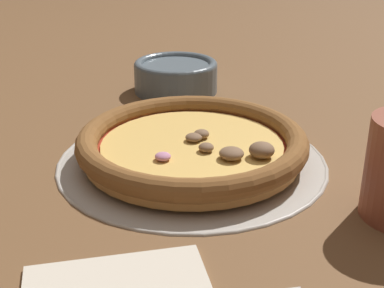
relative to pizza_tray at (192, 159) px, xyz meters
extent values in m
plane|color=brown|center=(0.00, 0.00, 0.00)|extent=(3.00, 3.00, 0.00)
cylinder|color=#B7B2A8|center=(0.00, 0.00, 0.00)|extent=(0.30, 0.30, 0.00)
torus|color=#B7B2A8|center=(0.00, 0.00, 0.00)|extent=(0.31, 0.31, 0.01)
cylinder|color=tan|center=(0.00, 0.00, 0.01)|extent=(0.25, 0.25, 0.01)
torus|color=brown|center=(0.00, 0.00, 0.02)|extent=(0.26, 0.26, 0.03)
cylinder|color=#A32D19|center=(0.00, 0.00, 0.02)|extent=(0.22, 0.22, 0.00)
cylinder|color=#E5B75B|center=(0.00, 0.00, 0.02)|extent=(0.21, 0.21, 0.00)
ellipsoid|color=#C17FA3|center=(0.02, 0.05, 0.02)|extent=(0.02, 0.02, 0.01)
ellipsoid|color=brown|center=(0.00, -0.01, 0.02)|extent=(0.03, 0.03, 0.01)
ellipsoid|color=brown|center=(-0.02, 0.02, 0.03)|extent=(0.02, 0.02, 0.01)
ellipsoid|color=brown|center=(-0.01, -0.02, 0.03)|extent=(0.02, 0.02, 0.01)
ellipsoid|color=brown|center=(-0.05, 0.03, 0.03)|extent=(0.03, 0.03, 0.01)
ellipsoid|color=brown|center=(-0.08, 0.01, 0.03)|extent=(0.03, 0.03, 0.02)
cylinder|color=slate|center=(0.11, -0.24, 0.02)|extent=(0.13, 0.13, 0.04)
torus|color=slate|center=(0.11, -0.24, 0.04)|extent=(0.13, 0.13, 0.01)
camera|label=1|loc=(-0.18, 0.53, 0.27)|focal=50.00mm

